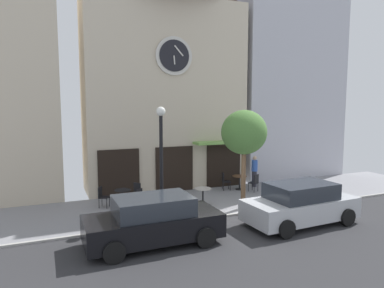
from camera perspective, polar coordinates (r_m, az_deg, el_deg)
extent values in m
cube|color=gray|center=(16.37, 1.73, -9.37)|extent=(26.18, 4.72, 0.05)
cube|color=#2D2D30|center=(11.73, 13.75, -16.13)|extent=(26.18, 6.63, 0.05)
cube|color=#A8A5A0|center=(14.35, 5.67, -11.43)|extent=(26.18, 0.12, 0.08)
cube|color=beige|center=(18.93, -4.27, 7.82)|extent=(8.47, 2.52, 9.78)
cylinder|color=beige|center=(17.83, -2.94, 14.06)|extent=(1.88, 0.10, 1.88)
cylinder|color=black|center=(17.78, -2.87, 14.08)|extent=(1.54, 0.04, 1.54)
cube|color=beige|center=(17.71, -2.88, 13.42)|extent=(0.09, 0.03, 0.43)
cube|color=beige|center=(17.85, -2.13, 14.84)|extent=(0.49, 0.03, 0.52)
cube|color=black|center=(17.27, -11.73, -4.65)|extent=(1.98, 0.10, 2.30)
cube|color=black|center=(18.00, -2.85, -4.07)|extent=(1.98, 0.10, 2.30)
cube|color=black|center=(19.13, 5.14, -3.46)|extent=(1.98, 0.10, 2.30)
cube|color=#72A84C|center=(18.47, 4.39, 0.26)|extent=(2.71, 0.90, 0.12)
cube|color=#B2B2BC|center=(23.84, 13.66, 12.59)|extent=(6.86, 4.92, 14.11)
cylinder|color=black|center=(14.27, -4.91, -10.94)|extent=(0.32, 0.32, 0.36)
cylinder|color=black|center=(13.83, -4.98, -3.75)|extent=(0.14, 0.14, 3.99)
sphere|color=white|center=(13.62, -5.07, 5.30)|extent=(0.36, 0.36, 0.36)
cylinder|color=brown|center=(15.17, 8.31, -5.58)|extent=(0.20, 0.20, 2.59)
ellipsoid|color=#4C7A38|center=(14.88, 8.44, 1.90)|extent=(1.97, 1.77, 1.87)
cylinder|color=black|center=(15.74, -11.14, -8.64)|extent=(0.07, 0.07, 0.74)
cylinder|color=black|center=(15.83, -11.11, -9.89)|extent=(0.40, 0.40, 0.03)
cylinder|color=black|center=(15.65, -11.17, -7.33)|extent=(0.69, 0.69, 0.03)
cylinder|color=black|center=(15.65, 1.77, -8.58)|extent=(0.07, 0.07, 0.76)
cylinder|color=black|center=(15.75, 1.76, -9.87)|extent=(0.40, 0.40, 0.03)
cylinder|color=gray|center=(15.55, 1.77, -7.23)|extent=(0.75, 0.75, 0.03)
cylinder|color=black|center=(18.65, 7.67, -6.25)|extent=(0.07, 0.07, 0.71)
cylinder|color=black|center=(18.73, 7.66, -7.26)|extent=(0.40, 0.40, 0.03)
cylinder|color=brown|center=(18.58, 7.69, -5.18)|extent=(0.76, 0.76, 0.03)
cube|color=black|center=(18.33, 9.89, -6.20)|extent=(0.53, 0.53, 0.04)
cube|color=black|center=(18.19, 10.37, -5.59)|extent=(0.36, 0.19, 0.45)
cylinder|color=black|center=(18.61, 9.73, -6.72)|extent=(0.03, 0.03, 0.45)
cylinder|color=black|center=(18.34, 9.13, -6.91)|extent=(0.03, 0.03, 0.45)
cylinder|color=black|center=(18.43, 10.61, -6.87)|extent=(0.03, 0.03, 0.45)
cylinder|color=black|center=(18.15, 10.02, -7.06)|extent=(0.03, 0.03, 0.45)
cube|color=black|center=(15.30, -9.05, -8.75)|extent=(0.56, 0.56, 0.04)
cube|color=black|center=(15.13, -8.54, -8.03)|extent=(0.33, 0.26, 0.45)
cylinder|color=black|center=(15.59, -9.12, -9.31)|extent=(0.03, 0.03, 0.45)
cylinder|color=black|center=(15.34, -9.94, -9.59)|extent=(0.03, 0.03, 0.45)
cylinder|color=black|center=(15.38, -8.13, -9.52)|extent=(0.03, 0.03, 0.45)
cylinder|color=black|center=(15.13, -8.95, -9.80)|extent=(0.03, 0.03, 0.45)
cube|color=black|center=(18.46, 5.57, -6.05)|extent=(0.49, 0.49, 0.04)
cube|color=black|center=(18.37, 5.03, -5.38)|extent=(0.14, 0.38, 0.45)
cylinder|color=black|center=(18.39, 6.20, -6.83)|extent=(0.03, 0.03, 0.45)
cylinder|color=black|center=(18.71, 5.96, -6.59)|extent=(0.03, 0.03, 0.45)
cylinder|color=black|center=(18.31, 5.16, -6.87)|extent=(0.03, 0.03, 0.45)
cylinder|color=black|center=(18.63, 4.93, -6.63)|extent=(0.03, 0.03, 0.45)
cube|color=black|center=(16.19, -9.25, -7.89)|extent=(0.56, 0.56, 0.04)
cube|color=black|center=(16.27, -8.87, -6.99)|extent=(0.27, 0.32, 0.45)
cylinder|color=black|center=(16.22, -10.09, -8.70)|extent=(0.03, 0.03, 0.45)
cylinder|color=black|center=(16.02, -9.14, -8.88)|extent=(0.03, 0.03, 0.45)
cylinder|color=black|center=(16.48, -9.34, -8.45)|extent=(0.03, 0.03, 0.45)
cylinder|color=black|center=(16.27, -8.39, -8.62)|extent=(0.03, 0.03, 0.45)
cube|color=black|center=(15.81, -14.03, -8.35)|extent=(0.54, 0.54, 0.04)
cube|color=black|center=(15.82, -14.67, -7.52)|extent=(0.22, 0.35, 0.45)
cylinder|color=black|center=(15.66, -13.64, -9.34)|extent=(0.03, 0.03, 0.45)
cylinder|color=black|center=(15.97, -13.21, -9.02)|extent=(0.03, 0.03, 0.45)
cylinder|color=black|center=(15.78, -14.81, -9.25)|extent=(0.03, 0.03, 0.45)
cylinder|color=black|center=(16.08, -14.36, -8.94)|extent=(0.03, 0.03, 0.45)
cylinder|color=#2D2D38|center=(19.41, 10.05, -5.57)|extent=(0.33, 0.33, 0.85)
cylinder|color=#3359B2|center=(19.27, 10.09, -3.46)|extent=(0.40, 0.40, 0.60)
sphere|color=tan|center=(19.21, 10.11, -2.26)|extent=(0.22, 0.22, 0.22)
cube|color=black|center=(11.56, -6.28, -13.03)|extent=(4.31, 1.82, 0.75)
cube|color=#262B33|center=(11.36, -6.32, -9.91)|extent=(2.42, 1.60, 0.60)
cylinder|color=black|center=(11.34, 2.23, -14.87)|extent=(0.64, 0.22, 0.64)
cylinder|color=black|center=(12.89, -1.26, -12.19)|extent=(0.64, 0.22, 0.64)
cylinder|color=black|center=(10.54, -12.51, -16.74)|extent=(0.64, 0.22, 0.64)
cylinder|color=black|center=(12.19, -14.11, -13.51)|extent=(0.64, 0.22, 0.64)
cube|color=#B7BABF|center=(13.89, 17.11, -9.91)|extent=(4.38, 2.01, 0.75)
cube|color=#262B33|center=(13.72, 17.20, -7.28)|extent=(2.48, 1.70, 0.60)
cylinder|color=black|center=(14.36, 23.80, -10.78)|extent=(0.65, 0.25, 0.64)
cylinder|color=black|center=(15.54, 18.71, -9.27)|extent=(0.65, 0.25, 0.64)
cylinder|color=black|center=(12.43, 15.00, -13.14)|extent=(0.65, 0.25, 0.64)
cylinder|color=black|center=(13.77, 10.05, -11.06)|extent=(0.65, 0.25, 0.64)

